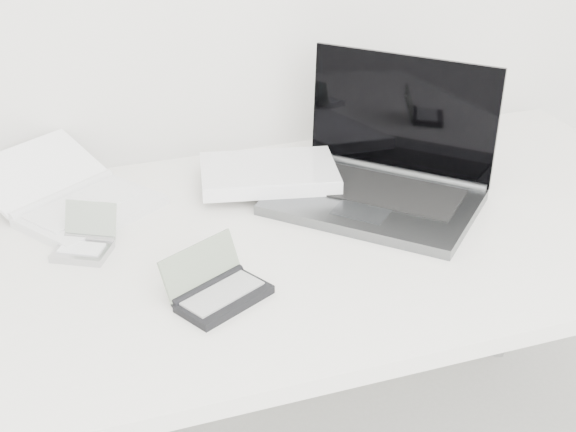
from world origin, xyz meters
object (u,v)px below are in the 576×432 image
object	(u,v)px
desk	(296,254)
laptop_large	(347,175)
netbook_open_white	(75,199)
palmtop_charcoal	(218,290)

from	to	relation	value
desk	laptop_large	bearing A→B (deg)	37.58
desk	netbook_open_white	size ratio (longest dim) A/B	4.01
palmtop_charcoal	desk	bearing A→B (deg)	12.65
desk	netbook_open_white	bearing A→B (deg)	148.12
laptop_large	netbook_open_white	world-z (taller)	laptop_large
desk	netbook_open_white	world-z (taller)	netbook_open_white
desk	laptop_large	xyz separation A→B (m)	(0.15, 0.11, 0.09)
desk	laptop_large	size ratio (longest dim) A/B	2.84
netbook_open_white	desk	bearing A→B (deg)	-65.37
laptop_large	netbook_open_white	xyz separation A→B (m)	(-0.52, 0.12, -0.02)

